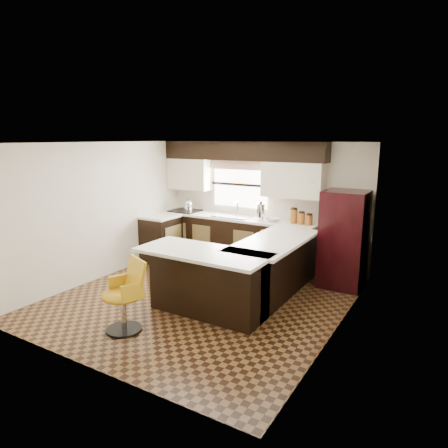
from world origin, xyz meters
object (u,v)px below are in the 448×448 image
Objects in this scene: peninsula_long at (270,270)px; peninsula_return at (208,283)px; refrigerator at (344,239)px; bar_chair at (122,296)px.

peninsula_long is 1.18× the size of peninsula_return.
bar_chair is (-2.00, -3.09, -0.34)m from refrigerator.
bar_chair is at bearing -120.39° from peninsula_long.
peninsula_long is 2.05× the size of bar_chair.
peninsula_long is 1.20× the size of refrigerator.
refrigerator is 3.70m from bar_chair.
refrigerator reaches higher than peninsula_long.
bar_chair reaches higher than peninsula_return.
bar_chair is at bearing -122.98° from refrigerator.
refrigerator reaches higher than bar_chair.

